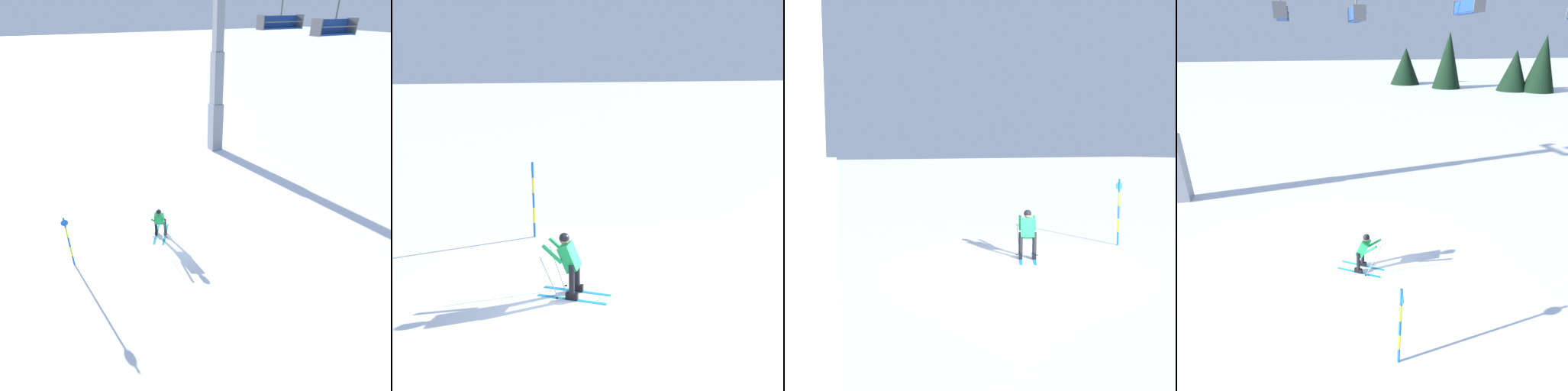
# 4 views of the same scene
# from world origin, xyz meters

# --- Properties ---
(ground_plane) EXTENTS (260.00, 260.00, 0.00)m
(ground_plane) POSITION_xyz_m (0.00, 0.00, 0.00)
(ground_plane) COLOR white
(skier_carving_main) EXTENTS (1.68, 1.30, 1.64)m
(skier_carving_main) POSITION_xyz_m (0.61, -0.89, 0.87)
(skier_carving_main) COLOR #198CCC
(skier_carving_main) RESTS_ON ground_plane
(trail_marker_pole) EXTENTS (0.07, 0.28, 2.37)m
(trail_marker_pole) POSITION_xyz_m (0.83, -4.85, 1.27)
(trail_marker_pole) COLOR blue
(trail_marker_pole) RESTS_ON ground_plane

